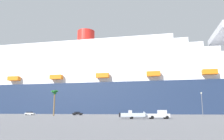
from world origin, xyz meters
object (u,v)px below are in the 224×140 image
(palm_tree, at_px, (55,95))
(pickup_truck, at_px, (159,115))
(small_boat_on_trailer, at_px, (135,115))
(street_lamp, at_px, (202,101))
(cruise_ship, at_px, (127,84))
(parked_car_white_van, at_px, (30,113))
(parked_car_black_coupe, at_px, (77,113))

(palm_tree, bearing_deg, pickup_truck, -36.41)
(small_boat_on_trailer, relative_size, palm_tree, 0.81)
(small_boat_on_trailer, distance_m, street_lamp, 34.95)
(cruise_ship, bearing_deg, small_boat_on_trailer, -86.05)
(pickup_truck, height_order, parked_car_white_van, pickup_truck)
(palm_tree, bearing_deg, cruise_ship, 66.85)
(pickup_truck, relative_size, parked_car_black_coupe, 1.34)
(parked_car_black_coupe, height_order, parked_car_white_van, same)
(cruise_ship, bearing_deg, parked_car_white_van, -130.67)
(street_lamp, relative_size, parked_car_white_van, 1.88)
(parked_car_black_coupe, bearing_deg, palm_tree, -120.74)
(small_boat_on_trailer, relative_size, street_lamp, 0.99)
(small_boat_on_trailer, distance_m, palm_tree, 45.27)
(pickup_truck, bearing_deg, street_lamp, 54.27)
(palm_tree, bearing_deg, street_lamp, -4.57)
(palm_tree, xyz_separation_m, street_lamp, (56.68, -4.53, -2.76))
(cruise_ship, bearing_deg, parked_car_black_coupe, -111.35)
(pickup_truck, bearing_deg, palm_tree, 143.59)
(palm_tree, distance_m, parked_car_white_van, 21.83)
(pickup_truck, distance_m, street_lamp, 30.33)
(pickup_truck, xyz_separation_m, palm_tree, (-39.16, 28.88, 7.24))
(cruise_ship, xyz_separation_m, parked_car_white_van, (-43.15, -50.22, -19.09))
(pickup_truck, xyz_separation_m, parked_car_black_coupe, (-32.44, 40.18, -0.21))
(palm_tree, xyz_separation_m, parked_car_white_van, (-16.41, 12.32, -7.45))
(street_lamp, distance_m, parked_car_white_van, 75.15)
(street_lamp, bearing_deg, pickup_truck, -125.73)
(pickup_truck, distance_m, small_boat_on_trailer, 6.12)
(parked_car_black_coupe, xyz_separation_m, parked_car_white_van, (-23.13, 1.02, -0.00))
(small_boat_on_trailer, distance_m, parked_car_black_coupe, 49.00)
(street_lamp, xyz_separation_m, parked_car_white_van, (-73.09, 16.85, -4.68))
(palm_tree, height_order, parked_car_white_van, palm_tree)
(street_lamp, bearing_deg, small_boat_on_trailer, -132.78)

